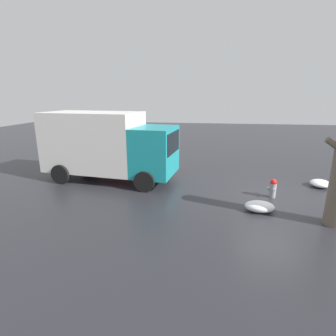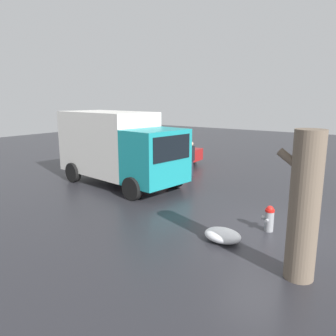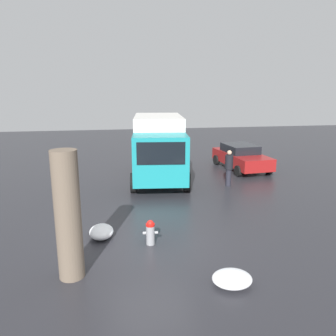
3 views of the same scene
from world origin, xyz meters
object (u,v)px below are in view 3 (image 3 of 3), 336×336
delivery_truck (159,146)px  parked_car (241,157)px  pedestrian (229,167)px  fire_hydrant (150,232)px  tree_trunk (68,215)px

delivery_truck → parked_car: 5.32m
delivery_truck → pedestrian: bearing=155.7°
pedestrian → parked_car: (3.19, -1.94, -0.21)m
fire_hydrant → delivery_truck: size_ratio=0.12×
fire_hydrant → delivery_truck: delivery_truck is taller
delivery_truck → parked_car: bearing=-158.7°
parked_car → fire_hydrant: bearing=48.7°
fire_hydrant → delivery_truck: 7.63m
fire_hydrant → parked_car: parked_car is taller
tree_trunk → parked_car: tree_trunk is taller
fire_hydrant → pedestrian: pedestrian is taller
tree_trunk → parked_car: (10.08, -8.56, -0.88)m
delivery_truck → pedestrian: delivery_truck is taller
pedestrian → delivery_truck: bearing=150.5°
tree_trunk → delivery_truck: bearing=-21.8°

